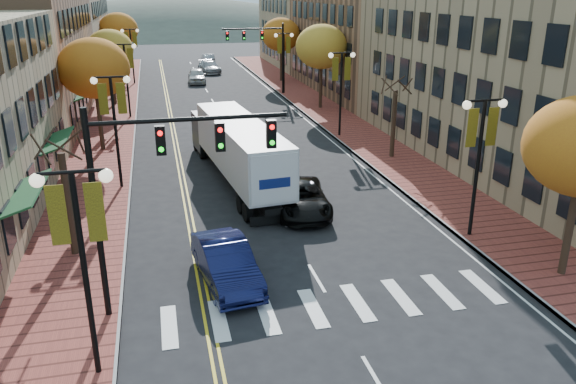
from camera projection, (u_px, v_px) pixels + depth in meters
ground at (352, 339)px, 17.36m from camera, size 200.00×200.00×0.00m
sidewalk_left at (111, 122)px, 45.10m from camera, size 4.00×85.00×0.15m
sidewalk_right at (325, 112)px, 49.00m from camera, size 4.00×85.00×0.15m
building_left_mid at (2, 51)px, 44.70m from camera, size 12.00×24.00×11.00m
building_left_far at (52, 36)px, 67.82m from camera, size 12.00×26.00×9.50m
building_right_near at (561, 37)px, 33.44m from camera, size 15.00×28.00×15.00m
building_right_mid at (387, 42)px, 58.06m from camera, size 15.00×24.00×10.00m
building_right_far at (325, 24)px, 78.01m from camera, size 15.00×20.00×11.00m
tree_left_a at (68, 205)px, 21.95m from camera, size 0.28×0.28×4.20m
tree_left_b at (94, 68)px, 35.49m from camera, size 4.48×4.48×7.21m
tree_left_c at (110, 49)px, 50.25m from camera, size 4.16×4.16×6.69m
tree_left_d at (118, 30)px, 66.52m from camera, size 4.61×4.61×7.42m
tree_right_b at (393, 124)px, 35.00m from camera, size 0.28×0.28×4.20m
tree_right_c at (321, 47)px, 48.54m from camera, size 4.48×4.48×7.21m
tree_right_d at (281, 35)px, 63.22m from camera, size 4.35×4.35×7.00m
lamp_left_a at (80, 236)px, 14.26m from camera, size 1.96×0.36×6.05m
lamp_left_b at (114, 110)px, 28.89m from camera, size 1.96×0.36×6.05m
lamp_left_c at (126, 66)px, 45.35m from camera, size 1.96×0.36×6.05m
lamp_left_d at (131, 45)px, 61.81m from camera, size 1.96×0.36×6.05m
lamp_right_a at (480, 142)px, 23.01m from camera, size 1.96×0.36×6.05m
lamp_right_b at (341, 78)px, 39.46m from camera, size 1.96×0.36×6.05m
lamp_right_c at (284, 51)px, 55.92m from camera, size 1.96×0.36×6.05m
traffic_mast_near at (157, 171)px, 17.23m from camera, size 6.10×0.35×7.00m
traffic_mast_far at (264, 45)px, 55.26m from camera, size 6.10×0.34×7.00m
semi_truck at (235, 145)px, 30.91m from camera, size 3.77×14.58×3.61m
navy_sedan at (226, 263)px, 20.46m from camera, size 2.29×5.00×1.59m
black_suv at (302, 198)px, 27.00m from camera, size 3.00×5.47×1.45m
car_far_white at (197, 76)px, 63.95m from camera, size 2.19×4.94×1.65m
car_far_silver at (209, 67)px, 71.51m from camera, size 2.83×5.47×1.52m
car_far_oncoming at (208, 59)px, 79.81m from camera, size 1.65×4.50×1.47m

